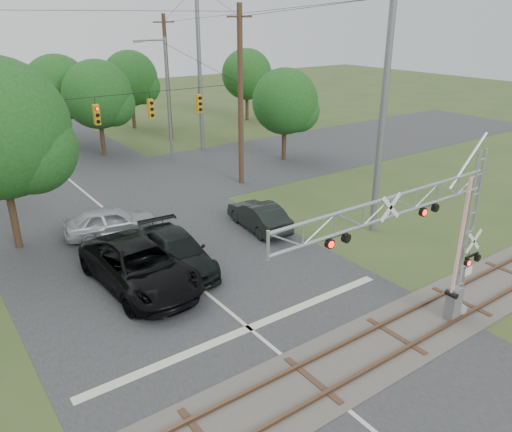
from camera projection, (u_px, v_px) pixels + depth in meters
ground at (359, 420)px, 14.31m from camera, size 160.00×160.00×0.00m
road_main at (190, 280)px, 21.83m from camera, size 14.00×90.00×0.02m
road_cross at (86, 194)px, 32.37m from camera, size 90.00×12.00×0.02m
railroad_track at (312, 380)px, 15.80m from camera, size 90.00×3.20×0.17m
crossing_gantry at (423, 236)px, 16.37m from camera, size 9.69×0.83×6.53m
traffic_signal_span at (113, 112)px, 27.71m from camera, size 19.34×0.36×11.50m
pickup_black at (140, 266)px, 21.03m from camera, size 3.47×6.90×1.87m
car_dark at (178, 252)px, 22.61m from camera, size 2.76×5.71×1.60m
sedan_silver at (111, 221)px, 25.99m from camera, size 4.98×2.71×1.61m
suv_dark at (259, 216)px, 26.86m from camera, size 2.06×4.71×1.50m
streetlight at (166, 95)px, 37.52m from camera, size 2.49×0.26×9.32m
utility_poles at (119, 96)px, 29.99m from camera, size 25.38×25.84×13.62m
treeline at (26, 100)px, 35.72m from camera, size 48.76×29.44×9.25m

